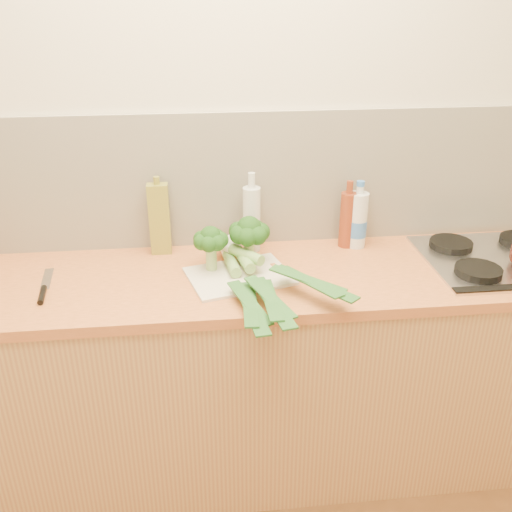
{
  "coord_description": "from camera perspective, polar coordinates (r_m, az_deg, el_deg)",
  "views": [
    {
      "loc": [
        -0.15,
        -0.68,
        1.87
      ],
      "look_at": [
        0.05,
        1.1,
        1.02
      ],
      "focal_mm": 40.0,
      "sensor_mm": 36.0,
      "label": 1
    }
  ],
  "objects": [
    {
      "name": "amber_bottle",
      "position": [
        2.33,
        9.13,
        3.7
      ],
      "size": [
        0.06,
        0.06,
        0.28
      ],
      "color": "maroon",
      "rests_on": "counter"
    },
    {
      "name": "leek_front",
      "position": [
        2.06,
        -2.07,
        -1.59
      ],
      "size": [
        0.14,
        0.71,
        0.04
      ],
      "rotation": [
        0.0,
        0.0,
        0.12
      ],
      "color": "white",
      "rests_on": "chopping_board"
    },
    {
      "name": "counter",
      "position": [
        2.36,
        -1.54,
        -11.58
      ],
      "size": [
        3.2,
        0.62,
        0.9
      ],
      "color": "tan",
      "rests_on": "ground"
    },
    {
      "name": "broccoli_right",
      "position": [
        2.13,
        -0.7,
        2.39
      ],
      "size": [
        0.15,
        0.16,
        0.19
      ],
      "color": "#93B569",
      "rests_on": "chopping_board"
    },
    {
      "name": "room_shell",
      "position": [
        2.28,
        -2.39,
        7.54
      ],
      "size": [
        3.5,
        3.5,
        3.5
      ],
      "color": "beige",
      "rests_on": "ground"
    },
    {
      "name": "leek_back",
      "position": [
        2.06,
        0.48,
        -0.47
      ],
      "size": [
        0.47,
        0.56,
        0.04
      ],
      "rotation": [
        0.0,
        0.0,
        0.69
      ],
      "color": "white",
      "rests_on": "chopping_board"
    },
    {
      "name": "chopping_board",
      "position": [
        2.1,
        -1.68,
        -2.02
      ],
      "size": [
        0.42,
        0.35,
        0.01
      ],
      "primitive_type": "cube",
      "rotation": [
        0.0,
        0.0,
        0.26
      ],
      "color": "white",
      "rests_on": "counter"
    },
    {
      "name": "leek_mid",
      "position": [
        2.05,
        -0.61,
        -1.18
      ],
      "size": [
        0.18,
        0.7,
        0.04
      ],
      "rotation": [
        0.0,
        0.0,
        0.18
      ],
      "color": "white",
      "rests_on": "chopping_board"
    },
    {
      "name": "water_bottle",
      "position": [
        2.34,
        10.12,
        3.42
      ],
      "size": [
        0.08,
        0.08,
        0.26
      ],
      "color": "silver",
      "rests_on": "counter"
    },
    {
      "name": "glass_bottle",
      "position": [
        2.26,
        -0.43,
        3.82
      ],
      "size": [
        0.07,
        0.07,
        0.32
      ],
      "color": "silver",
      "rests_on": "counter"
    },
    {
      "name": "oil_tin",
      "position": [
        2.27,
        -9.63,
        3.7
      ],
      "size": [
        0.08,
        0.05,
        0.32
      ],
      "color": "#9C9633",
      "rests_on": "counter"
    },
    {
      "name": "gas_hob",
      "position": [
        2.41,
        23.3,
        -0.19
      ],
      "size": [
        0.58,
        0.5,
        0.04
      ],
      "color": "silver",
      "rests_on": "counter"
    },
    {
      "name": "chefs_knife",
      "position": [
        2.12,
        -20.49,
        -3.28
      ],
      "size": [
        0.05,
        0.28,
        0.02
      ],
      "rotation": [
        0.0,
        0.0,
        0.1
      ],
      "color": "silver",
      "rests_on": "counter"
    },
    {
      "name": "broccoli_left",
      "position": [
        2.09,
        -4.56,
        1.55
      ],
      "size": [
        0.13,
        0.13,
        0.17
      ],
      "color": "#93B569",
      "rests_on": "chopping_board"
    }
  ]
}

